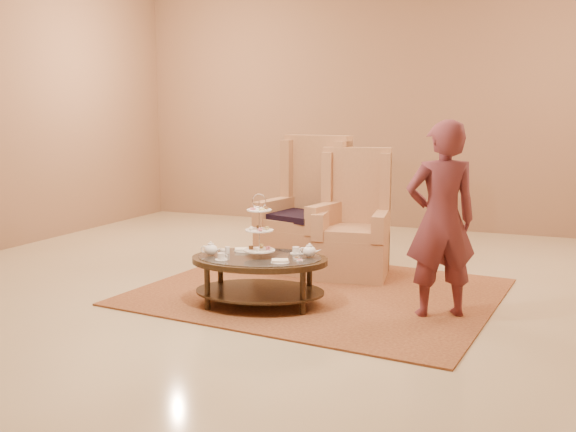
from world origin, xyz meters
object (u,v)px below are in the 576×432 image
at_px(person, 441,220).
at_px(tea_table, 260,266).
at_px(armchair_left, 307,224).
at_px(armchair_right, 353,233).

bearing_deg(person, tea_table, -16.62).
bearing_deg(armchair_left, tea_table, -75.39).
bearing_deg(tea_table, armchair_right, 59.88).
relative_size(tea_table, armchair_left, 0.93).
distance_m(tea_table, armchair_right, 1.42).
height_order(tea_table, armchair_right, armchair_right).
xyz_separation_m(tea_table, armchair_left, (-0.12, 1.47, 0.12)).
height_order(armchair_left, armchair_right, armchair_left).
xyz_separation_m(tea_table, person, (1.44, 0.29, 0.44)).
bearing_deg(armchair_right, armchair_left, 160.10).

